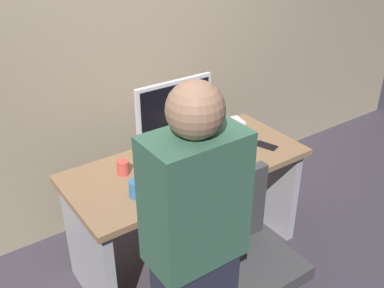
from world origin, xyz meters
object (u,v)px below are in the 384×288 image
at_px(cup_by_monitor, 123,167).
at_px(person_at_desk, 195,256).
at_px(office_chair, 248,264).
at_px(keyboard, 196,165).
at_px(cup_near_keyboard, 136,189).
at_px(monitor, 175,111).
at_px(book_stack, 231,126).
at_px(mouse, 235,149).
at_px(desk, 188,192).
at_px(cell_phone, 266,146).

bearing_deg(cup_by_monitor, person_at_desk, -97.46).
xyz_separation_m(office_chair, person_at_desk, (-0.47, -0.15, 0.41)).
bearing_deg(keyboard, office_chair, -97.84).
distance_m(person_at_desk, cup_near_keyboard, 0.65).
height_order(monitor, cup_by_monitor, monitor).
distance_m(office_chair, book_stack, 1.03).
bearing_deg(mouse, cup_near_keyboard, -174.78).
distance_m(desk, office_chair, 0.64).
xyz_separation_m(mouse, book_stack, (0.16, 0.24, 0.02)).
relative_size(monitor, cup_by_monitor, 6.35).
distance_m(office_chair, keyboard, 0.66).
height_order(office_chair, cup_near_keyboard, office_chair).
height_order(office_chair, cup_by_monitor, office_chair).
height_order(person_at_desk, cup_by_monitor, person_at_desk).
relative_size(monitor, cell_phone, 3.75).
bearing_deg(cup_near_keyboard, keyboard, 8.40).
height_order(person_at_desk, monitor, person_at_desk).
bearing_deg(person_at_desk, cup_by_monitor, 82.54).
xyz_separation_m(cup_near_keyboard, cell_phone, (0.97, 0.01, -0.05)).
bearing_deg(cup_near_keyboard, person_at_desk, -95.99).
height_order(desk, mouse, mouse).
bearing_deg(desk, person_at_desk, -122.56).
relative_size(person_at_desk, cell_phone, 11.38).
distance_m(desk, mouse, 0.41).
relative_size(person_at_desk, cup_by_monitor, 19.25).
height_order(monitor, book_stack, monitor).
bearing_deg(monitor, office_chair, -95.91).
height_order(book_stack, cell_phone, book_stack).
relative_size(keyboard, book_stack, 2.13).
height_order(office_chair, book_stack, office_chair).
bearing_deg(office_chair, person_at_desk, -162.16).
height_order(monitor, cell_phone, monitor).
distance_m(desk, keyboard, 0.25).
bearing_deg(person_at_desk, desk, 57.44).
relative_size(cup_by_monitor, cell_phone, 0.59).
xyz_separation_m(cup_by_monitor, cell_phone, (0.93, -0.24, -0.04)).
distance_m(person_at_desk, mouse, 1.10).
bearing_deg(desk, mouse, -12.06).
bearing_deg(desk, cup_near_keyboard, -162.21).
bearing_deg(book_stack, cell_phone, -80.38).
distance_m(office_chair, cup_by_monitor, 0.90).
xyz_separation_m(desk, keyboard, (0.01, -0.07, 0.24)).
xyz_separation_m(office_chair, cup_by_monitor, (-0.35, 0.74, 0.37)).
relative_size(office_chair, person_at_desk, 0.57).
bearing_deg(desk, monitor, 76.53).
distance_m(keyboard, cell_phone, 0.53).
bearing_deg(book_stack, monitor, 174.82).
height_order(office_chair, keyboard, office_chair).
distance_m(cup_near_keyboard, cup_by_monitor, 0.25).
bearing_deg(cup_near_keyboard, book_stack, 18.67).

